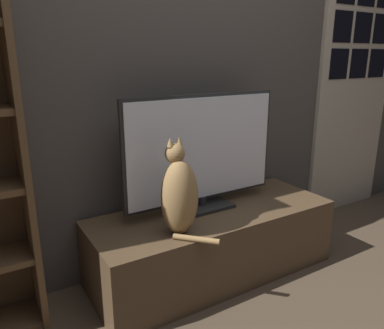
{
  "coord_description": "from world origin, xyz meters",
  "views": [
    {
      "loc": [
        -1.17,
        -0.76,
        1.28
      ],
      "look_at": [
        -0.17,
        0.87,
        0.72
      ],
      "focal_mm": 35.0,
      "sensor_mm": 36.0,
      "label": 1
    }
  ],
  "objects": [
    {
      "name": "cat",
      "position": [
        -0.31,
        0.77,
        0.61
      ],
      "size": [
        0.22,
        0.32,
        0.5
      ],
      "rotation": [
        0.0,
        0.0,
        0.15
      ],
      "color": "#997547",
      "rests_on": "tv_stand"
    },
    {
      "name": "door",
      "position": [
        1.57,
        1.18,
        1.05
      ],
      "size": [
        0.84,
        0.04,
        2.05
      ],
      "color": "#B2A893",
      "rests_on": "ground_plane"
    },
    {
      "name": "tv",
      "position": [
        -0.03,
        0.98,
        0.75
      ],
      "size": [
        0.98,
        0.21,
        0.67
      ],
      "color": "black",
      "rests_on": "tv_stand"
    },
    {
      "name": "wall_back",
      "position": [
        0.0,
        1.22,
        1.3
      ],
      "size": [
        4.8,
        0.05,
        2.6
      ],
      "color": "#47423D",
      "rests_on": "ground_plane"
    },
    {
      "name": "tv_stand",
      "position": [
        0.0,
        0.9,
        0.2
      ],
      "size": [
        1.46,
        0.55,
        0.41
      ],
      "color": "brown",
      "rests_on": "ground_plane"
    }
  ]
}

